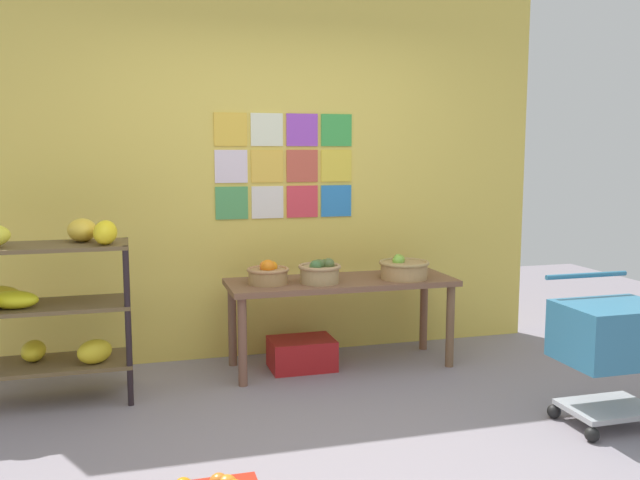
% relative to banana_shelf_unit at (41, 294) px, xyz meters
% --- Properties ---
extents(ground, '(9.66, 9.66, 0.00)m').
position_rel_banana_shelf_unit_xyz_m(ground, '(1.57, -1.18, -0.69)').
color(ground, gray).
extents(back_wall_with_art, '(4.27, 0.07, 2.91)m').
position_rel_banana_shelf_unit_xyz_m(back_wall_with_art, '(1.57, 0.68, 0.77)').
color(back_wall_with_art, '#E2C550').
rests_on(back_wall_with_art, ground).
extents(banana_shelf_unit, '(1.00, 0.50, 1.14)m').
position_rel_banana_shelf_unit_xyz_m(banana_shelf_unit, '(0.00, 0.00, 0.00)').
color(banana_shelf_unit, black).
rests_on(banana_shelf_unit, ground).
extents(display_table, '(1.63, 0.58, 0.64)m').
position_rel_banana_shelf_unit_xyz_m(display_table, '(1.98, 0.21, -0.13)').
color(display_table, brown).
rests_on(display_table, ground).
extents(fruit_basket_left, '(0.30, 0.30, 0.17)m').
position_rel_banana_shelf_unit_xyz_m(fruit_basket_left, '(1.80, 0.13, 0.03)').
color(fruit_basket_left, tan).
rests_on(fruit_basket_left, display_table).
extents(fruit_basket_centre, '(0.29, 0.29, 0.17)m').
position_rel_banana_shelf_unit_xyz_m(fruit_basket_centre, '(1.44, 0.20, 0.02)').
color(fruit_basket_centre, '#A57E4C').
rests_on(fruit_basket_centre, display_table).
extents(fruit_basket_right, '(0.36, 0.36, 0.17)m').
position_rel_banana_shelf_unit_xyz_m(fruit_basket_right, '(2.42, 0.13, 0.03)').
color(fruit_basket_right, '#AA8451').
rests_on(fruit_basket_right, display_table).
extents(produce_crate_under_table, '(0.46, 0.33, 0.22)m').
position_rel_banana_shelf_unit_xyz_m(produce_crate_under_table, '(1.69, 0.23, -0.58)').
color(produce_crate_under_table, '#AB191B').
rests_on(produce_crate_under_table, ground).
extents(shopping_cart, '(0.57, 0.48, 0.84)m').
position_rel_banana_shelf_unit_xyz_m(shopping_cart, '(3.12, -1.22, -0.19)').
color(shopping_cart, black).
rests_on(shopping_cart, ground).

